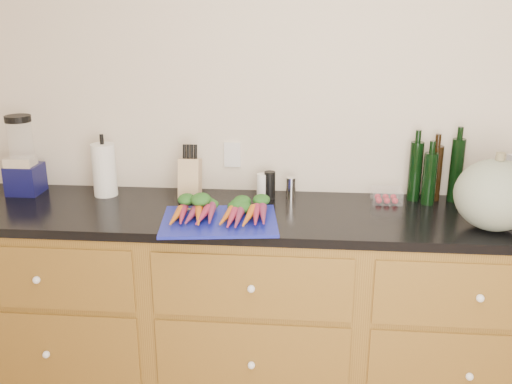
# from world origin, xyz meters

# --- Properties ---
(wall_back) EXTENTS (4.10, 0.05, 2.60)m
(wall_back) POSITION_xyz_m (0.00, 1.62, 1.30)
(wall_back) COLOR beige
(wall_back) RESTS_ON ground
(cabinets) EXTENTS (3.60, 0.64, 0.90)m
(cabinets) POSITION_xyz_m (0.00, 1.30, 0.45)
(cabinets) COLOR brown
(cabinets) RESTS_ON ground
(countertop) EXTENTS (3.64, 0.62, 0.04)m
(countertop) POSITION_xyz_m (0.00, 1.30, 0.92)
(countertop) COLOR black
(countertop) RESTS_ON cabinets
(cutting_board) EXTENTS (0.52, 0.42, 0.01)m
(cutting_board) POSITION_xyz_m (-0.60, 1.14, 0.95)
(cutting_board) COLOR #131A93
(cutting_board) RESTS_ON countertop
(carrots) EXTENTS (0.40, 0.29, 0.06)m
(carrots) POSITION_xyz_m (-0.60, 1.18, 0.98)
(carrots) COLOR #C96117
(carrots) RESTS_ON cutting_board
(squash) EXTENTS (0.32, 0.32, 0.29)m
(squash) POSITION_xyz_m (0.52, 1.17, 1.08)
(squash) COLOR slate
(squash) RESTS_ON countertop
(blender_appliance) EXTENTS (0.15, 0.15, 0.38)m
(blender_appliance) POSITION_xyz_m (-1.60, 1.46, 1.11)
(blender_appliance) COLOR #0E0F43
(blender_appliance) RESTS_ON countertop
(paper_towel) EXTENTS (0.11, 0.11, 0.25)m
(paper_towel) POSITION_xyz_m (-1.20, 1.46, 1.07)
(paper_towel) COLOR white
(paper_towel) RESTS_ON countertop
(knife_block) EXTENTS (0.10, 0.10, 0.19)m
(knife_block) POSITION_xyz_m (-0.78, 1.44, 1.04)
(knife_block) COLOR #CFB879
(knife_block) RESTS_ON countertop
(grinder_salt) EXTENTS (0.05, 0.05, 0.12)m
(grinder_salt) POSITION_xyz_m (-0.45, 1.48, 1.00)
(grinder_salt) COLOR white
(grinder_salt) RESTS_ON countertop
(grinder_pepper) EXTENTS (0.05, 0.05, 0.13)m
(grinder_pepper) POSITION_xyz_m (-0.41, 1.48, 1.01)
(grinder_pepper) COLOR black
(grinder_pepper) RESTS_ON countertop
(canister_chrome) EXTENTS (0.05, 0.05, 0.10)m
(canister_chrome) POSITION_xyz_m (-0.31, 1.48, 0.99)
(canister_chrome) COLOR white
(canister_chrome) RESTS_ON countertop
(tomato_box) EXTENTS (0.14, 0.11, 0.06)m
(tomato_box) POSITION_xyz_m (0.13, 1.47, 0.97)
(tomato_box) COLOR white
(tomato_box) RESTS_ON countertop
(bottles) EXTENTS (0.25, 0.13, 0.30)m
(bottles) POSITION_xyz_m (0.35, 1.51, 1.07)
(bottles) COLOR black
(bottles) RESTS_ON countertop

